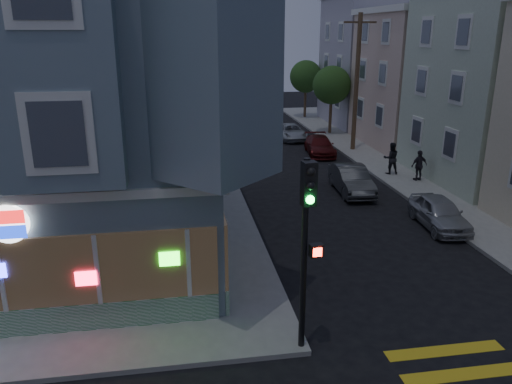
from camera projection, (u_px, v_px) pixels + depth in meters
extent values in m
cube|color=gray|center=(504.00, 147.00, 35.62)|extent=(24.00, 42.00, 0.15)
cube|color=slate|center=(12.00, 98.00, 18.18)|extent=(14.00, 14.00, 11.00)
cube|color=silver|center=(19.00, 143.00, 18.68)|extent=(14.30, 14.30, 0.25)
cylinder|color=white|center=(8.00, 224.00, 12.42)|extent=(1.00, 0.12, 1.00)
cube|color=#C5AB98|center=(452.00, 80.00, 35.56)|extent=(12.00, 8.60, 9.00)
cube|color=#9F9AA9|center=(399.00, 62.00, 43.78)|extent=(12.00, 8.60, 10.50)
cylinder|color=#4C3826|center=(356.00, 83.00, 33.46)|extent=(0.30, 0.30, 9.00)
cube|color=#4C3826|center=(360.00, 22.00, 32.27)|extent=(2.20, 0.12, 0.12)
cylinder|color=#4C3826|center=(330.00, 113.00, 40.02)|extent=(0.24, 0.24, 3.20)
sphere|color=#224C1B|center=(332.00, 85.00, 39.34)|extent=(3.00, 3.00, 3.00)
cylinder|color=#4C3826|center=(305.00, 100.00, 47.53)|extent=(0.24, 0.24, 3.20)
sphere|color=#224C1B|center=(306.00, 76.00, 46.86)|extent=(3.00, 3.00, 3.00)
imported|color=black|center=(391.00, 158.00, 28.52)|extent=(0.96, 0.79, 1.83)
imported|color=#26232B|center=(419.00, 165.00, 27.26)|extent=(1.05, 0.60, 1.68)
imported|color=#A7A9AE|center=(439.00, 213.00, 21.11)|extent=(1.85, 3.97, 1.32)
imported|color=#3C3F42|center=(351.00, 180.00, 25.67)|extent=(1.72, 4.32, 1.40)
imported|color=#571314|center=(320.00, 146.00, 33.71)|extent=(2.20, 4.40, 1.23)
imported|color=#ADB2B8|center=(290.00, 132.00, 38.48)|extent=(2.16, 4.31, 1.17)
cylinder|color=black|center=(304.00, 257.00, 12.27)|extent=(0.16, 0.16, 5.03)
cube|color=black|center=(309.00, 184.00, 11.46)|extent=(0.36, 0.32, 1.06)
sphere|color=black|center=(311.00, 172.00, 11.21)|extent=(0.20, 0.20, 0.20)
sphere|color=black|center=(311.00, 186.00, 11.31)|extent=(0.20, 0.20, 0.20)
sphere|color=#19F23F|center=(310.00, 200.00, 11.41)|extent=(0.20, 0.20, 0.20)
cube|color=black|center=(316.00, 250.00, 12.06)|extent=(0.35, 0.24, 0.32)
cube|color=#FF2614|center=(317.00, 252.00, 11.96)|extent=(0.22, 0.02, 0.22)
cylinder|color=silver|center=(442.00, 210.00, 22.01)|extent=(0.26, 0.26, 0.64)
sphere|color=silver|center=(443.00, 202.00, 21.90)|extent=(0.28, 0.28, 0.28)
cylinder|color=silver|center=(442.00, 209.00, 21.99)|extent=(0.48, 0.13, 0.13)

